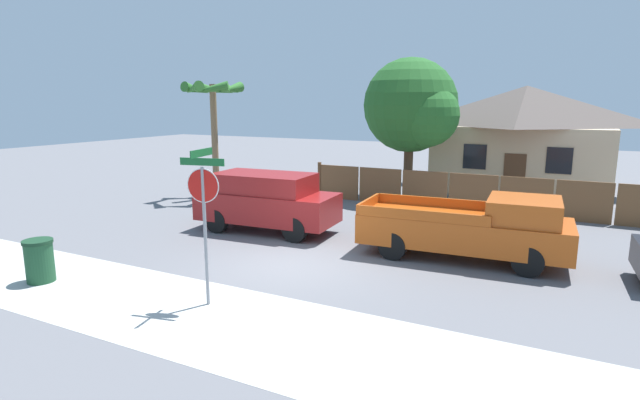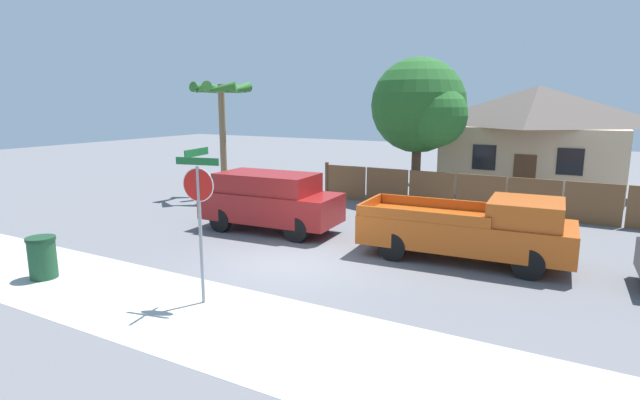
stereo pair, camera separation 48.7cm
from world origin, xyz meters
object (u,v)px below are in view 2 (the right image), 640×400
Objects in this scene: house at (535,137)px; red_suv at (270,200)px; palm_tree at (221,99)px; orange_pickup at (473,229)px; trash_bin at (42,257)px; stop_sign at (199,200)px; oak_tree at (422,108)px.

house reaches higher than red_suv.
palm_tree is 1.08× the size of red_suv.
trash_bin is at bearing -147.19° from orange_pickup.
stop_sign is (7.42, -9.59, -2.09)m from palm_tree.
trash_bin is (-4.77, -13.95, -3.44)m from oak_tree.
oak_tree reaches higher than palm_tree.
oak_tree is 13.33m from stop_sign.
palm_tree is 4.94× the size of trash_bin.
red_suv is at bearing 176.60° from orange_pickup.
oak_tree is at bearing 24.99° from palm_tree.
palm_tree is at bearing -155.01° from oak_tree.
trash_bin is (3.01, -10.33, -3.80)m from palm_tree.
palm_tree is at bearing 106.25° from trash_bin.
palm_tree reaches higher than trash_bin.
palm_tree reaches higher than red_suv.
house is at bearing 58.46° from red_suv.
orange_pickup is at bearing 40.91° from stop_sign.
oak_tree is 5.93× the size of trash_bin.
red_suv is 6.21m from stop_sign.
oak_tree is at bearing 114.23° from orange_pickup.
orange_pickup is 10.85m from trash_bin.
red_suv is 0.84× the size of orange_pickup.
trash_bin is (-8.76, -18.77, -2.05)m from house.
house is 14.08m from red_suv.
house is 12.45m from orange_pickup.
palm_tree is at bearing -144.37° from house.
red_suv is at bearing -118.01° from house.
oak_tree is at bearing 71.13° from trash_bin.
house reaches higher than trash_bin.
palm_tree is 1.54× the size of stop_sign.
palm_tree is 12.31m from stop_sign.
palm_tree is (-7.78, -3.63, 0.36)m from oak_tree.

